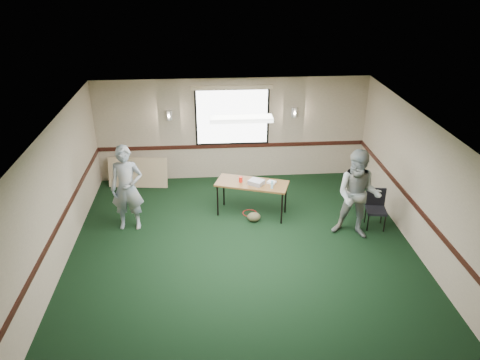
{
  "coord_description": "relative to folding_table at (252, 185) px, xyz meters",
  "views": [
    {
      "loc": [
        -0.66,
        -7.47,
        5.48
      ],
      "look_at": [
        0.0,
        1.3,
        1.2
      ],
      "focal_mm": 35.0,
      "sensor_mm": 36.0,
      "label": 1
    }
  ],
  "objects": [
    {
      "name": "folded_table",
      "position": [
        -2.79,
        1.66,
        -0.36
      ],
      "size": [
        1.54,
        0.41,
        0.78
      ],
      "primitive_type": "cube",
      "rotation": [
        -0.21,
        0.0,
        -0.12
      ],
      "color": "tan",
      "rests_on": "ground"
    },
    {
      "name": "duffel_bag",
      "position": [
        0.02,
        -0.33,
        -0.64
      ],
      "size": [
        0.32,
        0.25,
        0.21
      ],
      "primitive_type": "ellipsoid",
      "rotation": [
        0.0,
        0.0,
        0.06
      ],
      "color": "#4D482C",
      "rests_on": "ground"
    },
    {
      "name": "red_cup",
      "position": [
        -0.25,
        0.06,
        0.12
      ],
      "size": [
        0.08,
        0.08,
        0.13
      ],
      "primitive_type": "cylinder",
      "color": "red",
      "rests_on": "folding_table"
    },
    {
      "name": "person_right",
      "position": [
        2.1,
        -1.07,
        0.23
      ],
      "size": [
        1.16,
        1.05,
        1.95
      ],
      "primitive_type": "imported",
      "rotation": [
        0.0,
        0.0,
        -0.4
      ],
      "color": "#6788A1",
      "rests_on": "ground"
    },
    {
      "name": "water_bottle",
      "position": [
        0.41,
        -0.31,
        0.15
      ],
      "size": [
        0.06,
        0.06,
        0.19
      ],
      "primitive_type": "cylinder",
      "color": "#8DCFE7",
      "rests_on": "folding_table"
    },
    {
      "name": "projector",
      "position": [
        0.09,
        -0.09,
        0.11
      ],
      "size": [
        0.4,
        0.39,
        0.1
      ],
      "primitive_type": "cube",
      "rotation": [
        0.0,
        0.0,
        -0.61
      ],
      "color": "#95959D",
      "rests_on": "folding_table"
    },
    {
      "name": "room_shell",
      "position": [
        -0.32,
        0.18,
        0.83
      ],
      "size": [
        8.0,
        8.02,
        8.0
      ],
      "color": "tan",
      "rests_on": "ground"
    },
    {
      "name": "conference_chair",
      "position": [
        2.67,
        -0.7,
        -0.24
      ],
      "size": [
        0.48,
        0.5,
        0.86
      ],
      "rotation": [
        0.0,
        0.0,
        -0.15
      ],
      "color": "black",
      "rests_on": "ground"
    },
    {
      "name": "person_left",
      "position": [
        -2.72,
        -0.37,
        0.21
      ],
      "size": [
        0.71,
        0.47,
        1.92
      ],
      "primitive_type": "imported",
      "rotation": [
        0.0,
        0.0,
        -0.02
      ],
      "color": "#38587C",
      "rests_on": "ground"
    },
    {
      "name": "cable_coil",
      "position": [
        -0.04,
        0.02,
        -0.74
      ],
      "size": [
        0.43,
        0.43,
        0.02
      ],
      "primitive_type": "torus",
      "rotation": [
        0.0,
        0.0,
        -0.36
      ],
      "color": "red",
      "rests_on": "ground"
    },
    {
      "name": "folding_table",
      "position": [
        0.0,
        0.0,
        0.0
      ],
      "size": [
        1.74,
        1.12,
        0.81
      ],
      "rotation": [
        0.0,
        0.0,
        -0.32
      ],
      "color": "#553218",
      "rests_on": "ground"
    },
    {
      "name": "ground",
      "position": [
        -0.32,
        -1.94,
        -0.75
      ],
      "size": [
        8.0,
        8.0,
        0.0
      ],
      "primitive_type": "plane",
      "color": "black",
      "rests_on": "ground"
    },
    {
      "name": "game_console",
      "position": [
        0.44,
        -0.05,
        0.08
      ],
      "size": [
        0.23,
        0.22,
        0.05
      ],
      "primitive_type": "cube",
      "rotation": [
        0.0,
        0.0,
        -0.59
      ],
      "color": "silver",
      "rests_on": "folding_table"
    }
  ]
}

